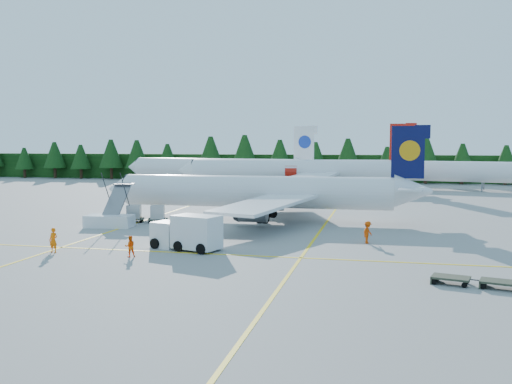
% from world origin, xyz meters
% --- Properties ---
extents(ground, '(320.00, 320.00, 0.00)m').
position_xyz_m(ground, '(0.00, 0.00, 0.00)').
color(ground, gray).
rests_on(ground, ground).
extents(taxi_stripe_a, '(0.25, 120.00, 0.01)m').
position_xyz_m(taxi_stripe_a, '(-14.00, 20.00, 0.01)').
color(taxi_stripe_a, yellow).
rests_on(taxi_stripe_a, ground).
extents(taxi_stripe_b, '(0.25, 120.00, 0.01)m').
position_xyz_m(taxi_stripe_b, '(6.00, 20.00, 0.01)').
color(taxi_stripe_b, yellow).
rests_on(taxi_stripe_b, ground).
extents(taxi_stripe_cross, '(80.00, 0.25, 0.01)m').
position_xyz_m(taxi_stripe_cross, '(0.00, -6.00, 0.01)').
color(taxi_stripe_cross, yellow).
rests_on(taxi_stripe_cross, ground).
extents(treeline_hedge, '(220.00, 4.00, 6.00)m').
position_xyz_m(treeline_hedge, '(0.00, 82.00, 3.00)').
color(treeline_hedge, black).
rests_on(treeline_hedge, ground).
extents(airliner_navy, '(35.83, 29.51, 10.43)m').
position_xyz_m(airliner_navy, '(-2.62, 13.98, 3.13)').
color(airliner_navy, silver).
rests_on(airliner_navy, ground).
extents(airliner_red, '(41.10, 33.64, 11.97)m').
position_xyz_m(airliner_red, '(-4.57, 51.36, 3.60)').
color(airliner_red, silver).
rests_on(airliner_red, ground).
extents(airliner_far_left, '(40.19, 9.81, 11.74)m').
position_xyz_m(airliner_far_left, '(-21.94, 60.53, 3.68)').
color(airliner_far_left, silver).
rests_on(airliner_far_left, ground).
extents(airliner_far_right, '(37.56, 11.48, 11.08)m').
position_xyz_m(airliner_far_right, '(26.77, 61.96, 3.47)').
color(airliner_far_right, silver).
rests_on(airliner_far_right, ground).
extents(airstairs, '(4.96, 6.73, 4.26)m').
position_xyz_m(airstairs, '(-15.52, 5.84, 0.93)').
color(airstairs, silver).
rests_on(airstairs, ground).
extents(service_truck, '(6.28, 3.86, 2.85)m').
position_xyz_m(service_truck, '(-3.61, -4.55, 1.41)').
color(service_truck, white).
rests_on(service_truck, ground).
extents(uld_pair, '(5.04, 2.37, 1.58)m').
position_xyz_m(uld_pair, '(-13.20, 9.44, 1.06)').
color(uld_pair, '#383D2C').
rests_on(uld_pair, ground).
extents(crew_a, '(0.77, 0.55, 1.98)m').
position_xyz_m(crew_a, '(-13.35, -8.16, 0.99)').
color(crew_a, '#FF6705').
rests_on(crew_a, ground).
extents(crew_b, '(0.99, 0.94, 1.62)m').
position_xyz_m(crew_b, '(-6.72, -8.41, 0.81)').
color(crew_b, '#FF5605').
rests_on(crew_b, ground).
extents(crew_c, '(0.83, 0.96, 1.94)m').
position_xyz_m(crew_c, '(10.74, 1.43, 0.97)').
color(crew_c, '#D64104').
rests_on(crew_c, ground).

